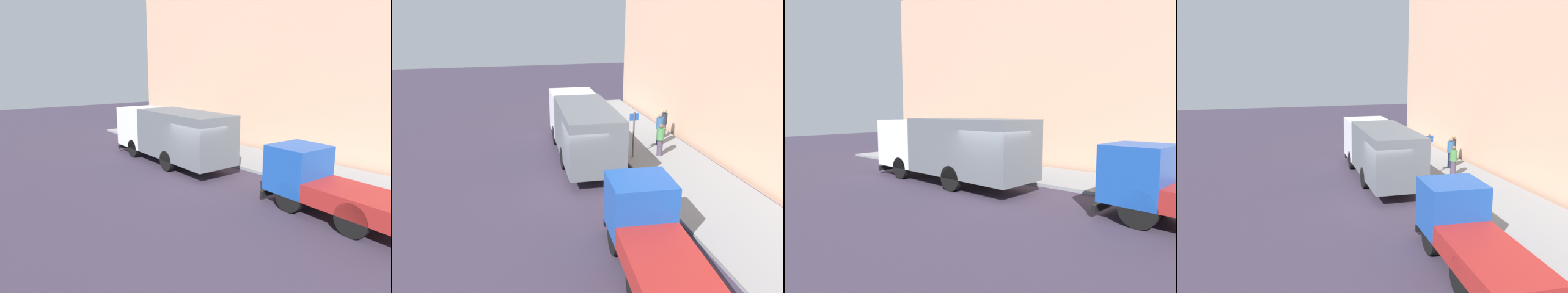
{
  "view_description": "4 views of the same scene",
  "coord_description": "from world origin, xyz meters",
  "views": [
    {
      "loc": [
        -9.48,
        -11.63,
        4.78
      ],
      "look_at": [
        1.07,
        0.93,
        1.25
      ],
      "focal_mm": 30.99,
      "sensor_mm": 36.0,
      "label": 1
    },
    {
      "loc": [
        -2.88,
        -14.63,
        6.9
      ],
      "look_at": [
        0.85,
        0.75,
        1.37
      ],
      "focal_mm": 35.08,
      "sensor_mm": 36.0,
      "label": 2
    },
    {
      "loc": [
        -9.24,
        -7.71,
        3.17
      ],
      "look_at": [
        1.58,
        1.7,
        1.7
      ],
      "focal_mm": 30.59,
      "sensor_mm": 36.0,
      "label": 3
    },
    {
      "loc": [
        -4.64,
        -15.36,
        5.92
      ],
      "look_at": [
        0.73,
        3.13,
        1.76
      ],
      "focal_mm": 34.75,
      "sensor_mm": 36.0,
      "label": 4
    }
  ],
  "objects": [
    {
      "name": "large_utility_truck",
      "position": [
        1.08,
        3.1,
        1.66
      ],
      "size": [
        2.79,
        8.57,
        2.9
      ],
      "rotation": [
        0.0,
        0.0,
        -0.05
      ],
      "color": "white",
      "rests_on": "ground"
    },
    {
      "name": "pedestrian_walking",
      "position": [
        6.31,
        4.77,
        1.01
      ],
      "size": [
        0.34,
        0.34,
        1.63
      ],
      "rotation": [
        0.0,
        0.0,
        3.18
      ],
      "color": "#443F4C",
      "rests_on": "sidewalk"
    },
    {
      "name": "sidewalk",
      "position": [
        5.02,
        0.0,
        0.07
      ],
      "size": [
        4.04,
        30.0,
        0.14
      ],
      "primitive_type": "cube",
      "color": "gray",
      "rests_on": "ground"
    },
    {
      "name": "ground",
      "position": [
        0.0,
        0.0,
        0.0
      ],
      "size": [
        80.0,
        80.0,
        0.0
      ],
      "primitive_type": "plane",
      "color": "#362D3F"
    },
    {
      "name": "street_sign_post",
      "position": [
        3.45,
        2.04,
        1.53
      ],
      "size": [
        0.44,
        0.08,
        2.33
      ],
      "color": "#4C5156",
      "rests_on": "sidewalk"
    },
    {
      "name": "pedestrian_third",
      "position": [
        5.47,
        3.51,
        1.07
      ],
      "size": [
        0.53,
        0.53,
        1.76
      ],
      "rotation": [
        0.0,
        0.0,
        5.67
      ],
      "color": "black",
      "rests_on": "sidewalk"
    },
    {
      "name": "small_flatbed_truck",
      "position": [
        1.0,
        -6.09,
        1.08
      ],
      "size": [
        2.33,
        5.6,
        2.24
      ],
      "rotation": [
        0.0,
        0.0,
        -0.08
      ],
      "color": "#1A49A3",
      "rests_on": "ground"
    },
    {
      "name": "traffic_cone_orange",
      "position": [
        3.36,
        6.82,
        0.44
      ],
      "size": [
        0.42,
        0.42,
        0.59
      ],
      "primitive_type": "cone",
      "color": "orange",
      "rests_on": "sidewalk"
    },
    {
      "name": "building_facade",
      "position": [
        7.54,
        0.0,
        5.98
      ],
      "size": [
        0.5,
        30.0,
        11.97
      ],
      "primitive_type": "cube",
      "color": "tan",
      "rests_on": "ground"
    },
    {
      "name": "pedestrian_standing",
      "position": [
        4.85,
        2.01,
        1.01
      ],
      "size": [
        0.49,
        0.49,
        1.65
      ],
      "rotation": [
        0.0,
        0.0,
        3.52
      ],
      "color": "#493E52",
      "rests_on": "sidewalk"
    }
  ]
}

